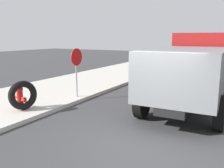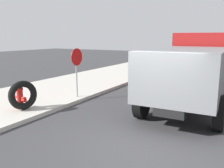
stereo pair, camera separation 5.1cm
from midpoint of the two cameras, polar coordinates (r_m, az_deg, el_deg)
The scene contains 6 objects.
ground_plane at distance 6.70m, azimuth 7.66°, elevation -13.93°, with size 80.00×80.00×0.00m, color #38383A.
fire_hydrant at distance 9.69m, azimuth -20.71°, elevation -2.76°, with size 0.26×0.59×0.89m.
loose_tire at distance 9.52m, azimuth -20.12°, elevation -2.48°, with size 1.08×1.08×0.24m, color black.
stop_sign at distance 10.81m, azimuth -8.20°, elevation 4.80°, with size 0.76×0.08×2.18m.
dump_truck_gray at distance 10.42m, azimuth 18.78°, elevation 3.82°, with size 7.06×2.94×3.00m.
dump_truck_red at distance 21.47m, azimuth 24.11°, elevation 6.88°, with size 7.04×2.89×3.00m.
Camera 2 is at (-5.64, -2.24, 2.82)m, focal length 38.76 mm.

